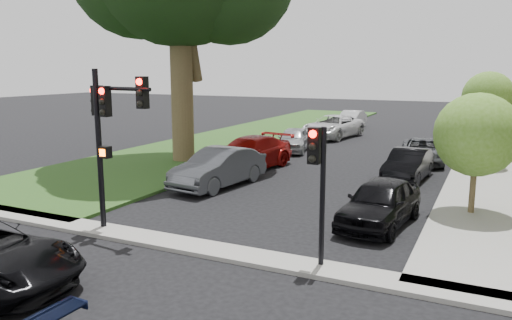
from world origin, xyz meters
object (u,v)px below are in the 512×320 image
at_px(car_parked_2, 423,151).
at_px(car_parked_7, 294,140).
at_px(traffic_signal_main, 108,121).
at_px(small_tree_c, 488,97).
at_px(car_parked_6, 249,153).
at_px(car_parked_8, 333,126).
at_px(car_parked_0, 380,202).
at_px(car_parked_9, 351,119).
at_px(car_parked_1, 408,165).
at_px(small_tree_b, 484,119).
at_px(small_tree_a, 477,135).
at_px(traffic_signal_secondary, 318,171).
at_px(car_parked_5, 219,168).

distance_m(car_parked_2, car_parked_7, 7.40).
relative_size(traffic_signal_main, car_parked_7, 1.17).
height_order(small_tree_c, car_parked_6, small_tree_c).
bearing_deg(car_parked_8, car_parked_7, -83.65).
relative_size(traffic_signal_main, car_parked_6, 0.89).
bearing_deg(car_parked_0, car_parked_9, 113.07).
bearing_deg(car_parked_6, car_parked_9, 100.52).
height_order(car_parked_1, car_parked_7, car_parked_7).
distance_m(small_tree_b, car_parked_8, 12.46).
bearing_deg(traffic_signal_main, small_tree_a, 33.71).
height_order(small_tree_a, traffic_signal_secondary, small_tree_a).
bearing_deg(small_tree_c, car_parked_7, -144.40).
distance_m(small_tree_a, small_tree_c, 16.99).
relative_size(small_tree_c, traffic_signal_main, 0.97).
xyz_separation_m(car_parked_0, car_parked_9, (-7.65, 25.16, -0.03)).
distance_m(small_tree_b, car_parked_6, 11.49).
height_order(car_parked_1, car_parked_8, car_parked_8).
bearing_deg(car_parked_8, car_parked_5, -80.27).
relative_size(small_tree_c, car_parked_9, 1.09).
xyz_separation_m(small_tree_b, car_parked_5, (-9.66, -8.91, -1.62)).
height_order(car_parked_0, car_parked_5, car_parked_5).
distance_m(small_tree_b, traffic_signal_secondary, 15.71).
bearing_deg(car_parked_0, car_parked_5, 167.83).
height_order(car_parked_0, car_parked_6, car_parked_6).
distance_m(small_tree_c, car_parked_8, 10.09).
xyz_separation_m(car_parked_8, car_parked_9, (-0.38, 6.37, -0.09)).
height_order(traffic_signal_main, traffic_signal_secondary, traffic_signal_main).
bearing_deg(car_parked_9, car_parked_7, -87.98).
distance_m(traffic_signal_main, car_parked_8, 23.00).
xyz_separation_m(small_tree_c, car_parked_0, (-2.54, -19.34, -2.38)).
relative_size(small_tree_c, car_parked_8, 0.81).
bearing_deg(small_tree_b, car_parked_2, 175.05).
height_order(small_tree_c, car_parked_2, small_tree_c).
distance_m(car_parked_2, car_parked_9, 15.53).
bearing_deg(car_parked_2, small_tree_a, -81.17).
xyz_separation_m(small_tree_b, car_parked_2, (-2.76, 0.24, -1.78)).
bearing_deg(traffic_signal_main, car_parked_8, 90.47).
bearing_deg(traffic_signal_main, car_parked_1, 58.14).
bearing_deg(car_parked_6, small_tree_b, 37.31).
bearing_deg(small_tree_b, car_parked_8, 142.53).
height_order(small_tree_a, car_parked_0, small_tree_a).
bearing_deg(car_parked_5, car_parked_0, -11.13).
bearing_deg(small_tree_b, car_parked_5, -137.31).
bearing_deg(car_parked_7, traffic_signal_main, -99.32).
xyz_separation_m(car_parked_6, car_parked_9, (-0.04, 19.03, -0.08)).
distance_m(car_parked_5, car_parked_8, 16.43).
bearing_deg(car_parked_0, car_parked_1, 98.08).
relative_size(car_parked_0, car_parked_2, 0.95).
xyz_separation_m(traffic_signal_main, car_parked_9, (-0.57, 29.22, -2.62)).
height_order(car_parked_1, car_parked_5, car_parked_5).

